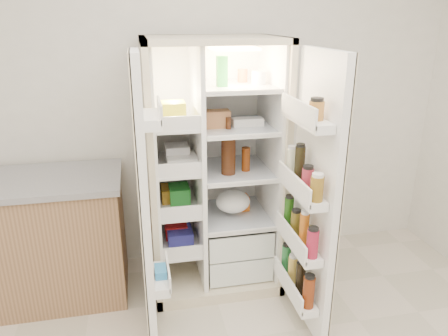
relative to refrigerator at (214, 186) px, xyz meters
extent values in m
cube|color=silver|center=(-0.05, 0.35, 0.61)|extent=(4.00, 0.02, 2.70)
cube|color=beige|center=(-0.02, 0.28, 0.16)|extent=(0.92, 0.04, 1.80)
cube|color=beige|center=(-0.46, -0.05, 0.16)|extent=(0.04, 0.70, 1.80)
cube|color=beige|center=(0.42, -0.05, 0.16)|extent=(0.04, 0.70, 1.80)
cube|color=beige|center=(-0.02, -0.05, 1.04)|extent=(0.92, 0.70, 0.04)
cube|color=beige|center=(-0.02, -0.05, -0.70)|extent=(0.92, 0.70, 0.08)
cube|color=white|center=(-0.02, 0.25, 0.18)|extent=(0.84, 0.02, 1.68)
cube|color=white|center=(-0.43, -0.05, 0.18)|extent=(0.02, 0.62, 1.68)
cube|color=white|center=(0.39, -0.05, 0.18)|extent=(0.02, 0.62, 1.68)
cube|color=white|center=(-0.13, -0.05, 0.18)|extent=(0.03, 0.62, 1.68)
cube|color=white|center=(0.14, -0.07, -0.56)|extent=(0.47, 0.52, 0.19)
cube|color=white|center=(0.14, -0.07, -0.36)|extent=(0.47, 0.52, 0.19)
cube|color=#FFD18C|center=(0.14, 0.00, 0.98)|extent=(0.30, 0.30, 0.02)
cube|color=white|center=(-0.28, -0.05, -0.39)|extent=(0.28, 0.58, 0.02)
cube|color=white|center=(-0.28, -0.05, -0.09)|extent=(0.28, 0.58, 0.02)
cube|color=white|center=(-0.28, -0.05, 0.21)|extent=(0.28, 0.58, 0.02)
cube|color=white|center=(-0.28, -0.05, 0.51)|extent=(0.28, 0.58, 0.02)
cube|color=silver|center=(0.14, -0.05, -0.22)|extent=(0.49, 0.58, 0.01)
cube|color=silver|center=(0.14, -0.05, 0.14)|extent=(0.49, 0.58, 0.01)
cube|color=silver|center=(0.14, -0.05, 0.46)|extent=(0.49, 0.58, 0.02)
cube|color=silver|center=(0.14, -0.05, 0.74)|extent=(0.49, 0.58, 0.02)
cube|color=red|center=(-0.28, -0.05, -0.33)|extent=(0.16, 0.20, 0.10)
cube|color=green|center=(-0.28, -0.05, -0.02)|extent=(0.14, 0.18, 0.12)
cube|color=white|center=(-0.28, -0.05, 0.25)|extent=(0.20, 0.22, 0.07)
cube|color=yellow|center=(-0.28, -0.05, 0.59)|extent=(0.15, 0.16, 0.14)
cube|color=#3B3AAF|center=(-0.28, -0.05, -0.34)|extent=(0.18, 0.20, 0.09)
cube|color=#BE8021|center=(-0.28, -0.05, -0.03)|extent=(0.14, 0.18, 0.10)
cube|color=white|center=(-0.28, -0.05, 0.28)|extent=(0.16, 0.16, 0.12)
sphere|color=orange|center=(0.01, -0.15, -0.62)|extent=(0.07, 0.07, 0.07)
sphere|color=orange|center=(0.10, -0.11, -0.62)|extent=(0.07, 0.07, 0.07)
sphere|color=orange|center=(0.20, -0.15, -0.62)|extent=(0.07, 0.07, 0.07)
sphere|color=orange|center=(0.06, -0.01, -0.62)|extent=(0.07, 0.07, 0.07)
sphere|color=orange|center=(0.16, -0.03, -0.62)|extent=(0.07, 0.07, 0.07)
sphere|color=orange|center=(0.26, -0.07, -0.62)|extent=(0.07, 0.07, 0.07)
ellipsoid|color=#3D7A28|center=(0.14, -0.05, -0.34)|extent=(0.26, 0.24, 0.11)
cylinder|color=#3E1D0D|center=(0.07, -0.15, 0.30)|extent=(0.10, 0.10, 0.31)
cylinder|color=maroon|center=(0.21, -0.12, 0.23)|extent=(0.06, 0.06, 0.17)
cube|color=#25872E|center=(0.04, -0.12, 0.84)|extent=(0.07, 0.07, 0.19)
cylinder|color=white|center=(0.30, -0.07, 0.79)|extent=(0.10, 0.10, 0.09)
cylinder|color=#AA5827|center=(0.22, 0.06, 0.79)|extent=(0.07, 0.07, 0.09)
cube|color=white|center=(0.22, -0.08, 0.49)|extent=(0.21, 0.09, 0.05)
cube|color=#B17447|center=(0.00, -0.09, 0.52)|extent=(0.19, 0.11, 0.12)
ellipsoid|color=white|center=(0.12, -0.09, -0.14)|extent=(0.25, 0.23, 0.16)
cube|color=orange|center=(0.22, 0.01, -0.16)|extent=(0.09, 0.11, 0.11)
cube|color=white|center=(-0.52, -0.60, 0.16)|extent=(0.05, 0.40, 1.72)
cube|color=beige|center=(-0.54, -0.60, 0.16)|extent=(0.01, 0.40, 1.72)
cube|color=white|center=(-0.45, -0.60, -0.34)|extent=(0.09, 0.32, 0.06)
cube|color=white|center=(-0.45, -0.60, 0.66)|extent=(0.09, 0.32, 0.06)
cube|color=#338CCC|center=(-0.45, -0.60, -0.31)|extent=(0.07, 0.12, 0.10)
cube|color=white|center=(0.48, -0.69, 0.16)|extent=(0.05, 0.58, 1.72)
cube|color=beige|center=(0.51, -0.69, 0.16)|extent=(0.01, 0.58, 1.72)
cube|color=white|center=(0.40, -0.69, -0.48)|extent=(0.11, 0.50, 0.05)
cube|color=white|center=(0.40, -0.69, -0.14)|extent=(0.11, 0.50, 0.05)
cube|color=white|center=(0.40, -0.69, 0.21)|extent=(0.11, 0.50, 0.05)
cube|color=white|center=(0.40, -0.69, 0.64)|extent=(0.11, 0.50, 0.05)
cylinder|color=maroon|center=(0.40, -0.89, -0.36)|extent=(0.07, 0.07, 0.20)
cylinder|color=black|center=(0.40, -0.76, -0.35)|extent=(0.06, 0.06, 0.22)
cylinder|color=gold|center=(0.40, -0.63, -0.37)|extent=(0.06, 0.06, 0.18)
cylinder|color=#267238|center=(0.40, -0.50, -0.36)|extent=(0.06, 0.06, 0.19)
cylinder|color=maroon|center=(0.40, -0.89, -0.03)|extent=(0.07, 0.07, 0.17)
cylinder|color=#BF6016|center=(0.40, -0.76, -0.01)|extent=(0.06, 0.06, 0.21)
cylinder|color=brown|center=(0.40, -0.63, -0.04)|extent=(0.07, 0.07, 0.16)
cylinder|color=#205513|center=(0.40, -0.50, -0.02)|extent=(0.06, 0.06, 0.20)
cylinder|color=brown|center=(0.40, -0.89, 0.30)|extent=(0.07, 0.07, 0.14)
cylinder|color=#A12938|center=(0.40, -0.76, 0.30)|extent=(0.07, 0.07, 0.14)
cylinder|color=black|center=(0.40, -0.63, 0.35)|extent=(0.06, 0.06, 0.23)
cylinder|color=beige|center=(0.40, -0.50, 0.32)|extent=(0.06, 0.06, 0.18)
cylinder|color=#AB6E2A|center=(0.40, -0.81, 0.71)|extent=(0.08, 0.08, 0.10)
cube|color=#97704B|center=(-1.28, -0.02, -0.31)|extent=(1.20, 0.62, 0.86)
cube|color=#96969B|center=(-1.28, -0.02, 0.14)|extent=(1.24, 0.66, 0.04)
camera|label=1|loc=(-0.52, -2.86, 1.17)|focal=34.00mm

